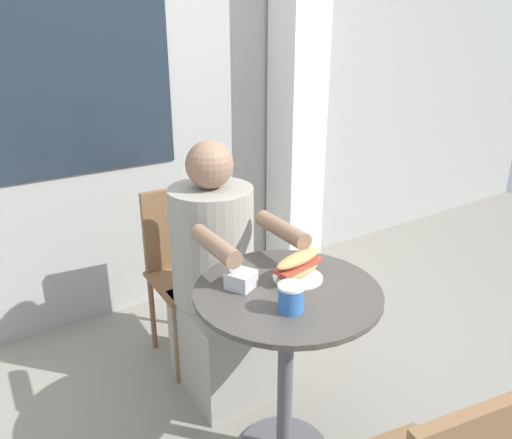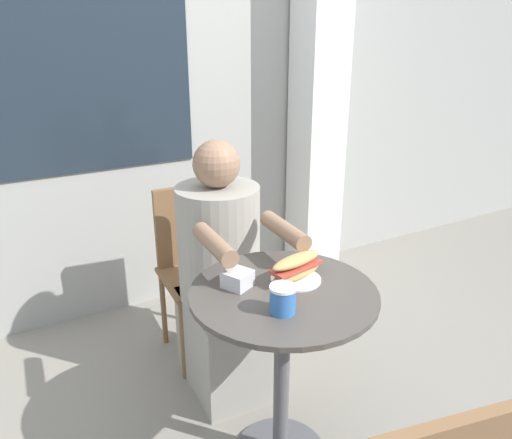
% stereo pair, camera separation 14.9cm
% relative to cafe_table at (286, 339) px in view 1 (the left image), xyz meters
% --- Properties ---
extents(storefront_wall, '(8.00, 0.09, 2.80)m').
position_rel_cafe_table_xyz_m(storefront_wall, '(-0.00, 1.48, 0.85)').
color(storefront_wall, '#9E9E99').
rests_on(storefront_wall, ground_plane).
extents(lattice_pillar, '(0.27, 0.27, 2.40)m').
position_rel_cafe_table_xyz_m(lattice_pillar, '(1.05, 1.29, 0.65)').
color(lattice_pillar, silver).
rests_on(lattice_pillar, ground_plane).
extents(cafe_table, '(0.67, 0.67, 0.75)m').
position_rel_cafe_table_xyz_m(cafe_table, '(0.00, 0.00, 0.00)').
color(cafe_table, '#47423D').
rests_on(cafe_table, ground_plane).
extents(diner_chair, '(0.40, 0.40, 0.87)m').
position_rel_cafe_table_xyz_m(diner_chair, '(0.02, 0.88, -0.03)').
color(diner_chair, brown).
rests_on(diner_chair, ground_plane).
extents(seated_diner, '(0.39, 0.67, 1.18)m').
position_rel_cafe_table_xyz_m(seated_diner, '(0.01, 0.53, -0.04)').
color(seated_diner, gray).
rests_on(seated_diner, ground_plane).
extents(sandwich_on_plate, '(0.23, 0.18, 0.10)m').
position_rel_cafe_table_xyz_m(sandwich_on_plate, '(0.08, 0.04, 0.25)').
color(sandwich_on_plate, white).
rests_on(sandwich_on_plate, cafe_table).
extents(drink_cup, '(0.09, 0.09, 0.09)m').
position_rel_cafe_table_xyz_m(drink_cup, '(-0.08, -0.12, 0.25)').
color(drink_cup, '#336BB7').
rests_on(drink_cup, cafe_table).
extents(napkin_box, '(0.12, 0.12, 0.06)m').
position_rel_cafe_table_xyz_m(napkin_box, '(-0.13, 0.10, 0.24)').
color(napkin_box, silver).
rests_on(napkin_box, cafe_table).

